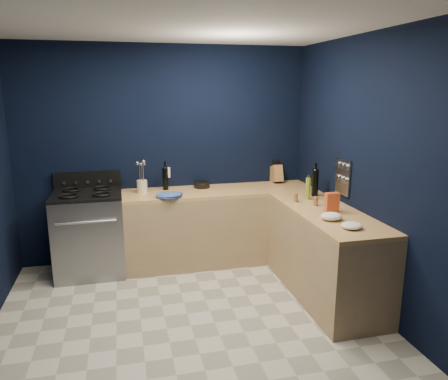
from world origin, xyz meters
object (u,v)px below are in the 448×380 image
object	(u,v)px
knife_block	(276,174)
crouton_bag	(332,203)
plate_stack	(169,195)
utensil_crock	(142,186)
gas_range	(90,235)

from	to	relation	value
knife_block	crouton_bag	world-z (taller)	knife_block
knife_block	crouton_bag	bearing A→B (deg)	-88.72
plate_stack	knife_block	distance (m)	1.52
utensil_crock	crouton_bag	size ratio (longest dim) A/B	0.76
plate_stack	gas_range	bearing A→B (deg)	167.56
knife_block	gas_range	bearing A→B (deg)	-174.38
gas_range	plate_stack	distance (m)	1.03
gas_range	utensil_crock	size ratio (longest dim) A/B	6.19
crouton_bag	knife_block	bearing A→B (deg)	92.73
gas_range	plate_stack	size ratio (longest dim) A/B	3.22
plate_stack	crouton_bag	distance (m)	1.79
gas_range	utensil_crock	distance (m)	0.81
utensil_crock	knife_block	world-z (taller)	knife_block
knife_block	utensil_crock	bearing A→B (deg)	-174.95
crouton_bag	plate_stack	bearing A→B (deg)	147.45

